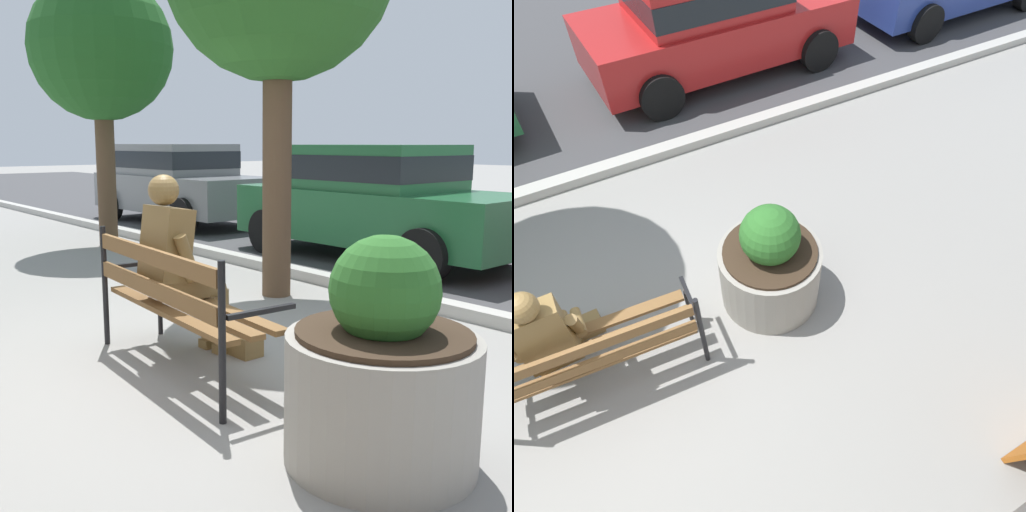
% 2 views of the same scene
% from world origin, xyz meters
% --- Properties ---
extents(ground_plane, '(80.00, 80.00, 0.00)m').
position_xyz_m(ground_plane, '(0.00, 0.00, 0.00)').
color(ground_plane, gray).
extents(curb_stone, '(60.00, 0.20, 0.12)m').
position_xyz_m(curb_stone, '(0.00, 2.90, 0.06)').
color(curb_stone, '#B2AFA8').
rests_on(curb_stone, ground).
extents(park_bench, '(1.83, 0.66, 0.95)m').
position_xyz_m(park_bench, '(0.11, 0.10, 0.54)').
color(park_bench, brown).
rests_on(park_bench, ground).
extents(bronze_statue_seated, '(0.63, 0.77, 1.37)m').
position_xyz_m(bronze_statue_seated, '(-0.10, 0.32, 0.67)').
color(bronze_statue_seated, olive).
rests_on(bronze_statue_seated, ground).
extents(concrete_planter, '(0.96, 0.96, 1.16)m').
position_xyz_m(concrete_planter, '(1.82, 0.24, 0.45)').
color(concrete_planter, gray).
rests_on(concrete_planter, ground).
extents(parked_car_red, '(4.15, 2.02, 1.56)m').
position_xyz_m(parked_car_red, '(3.24, 4.61, 0.84)').
color(parked_car_red, '#B21E1E').
rests_on(parked_car_red, ground).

